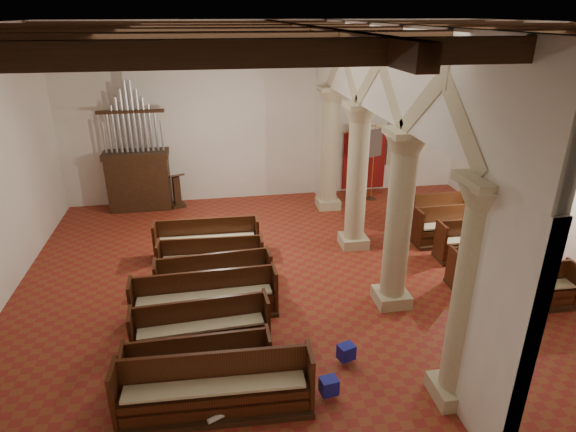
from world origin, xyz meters
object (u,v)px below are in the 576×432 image
at_px(pipe_organ, 138,170).
at_px(nave_pew_0, 216,395).
at_px(lectern, 177,193).
at_px(processional_banner, 372,176).
at_px(aisle_pew_0, 534,293).

distance_m(pipe_organ, nave_pew_0, 9.96).
distance_m(lectern, processional_banner, 6.83).
bearing_deg(processional_banner, pipe_organ, 154.53).
bearing_deg(processional_banner, lectern, 154.64).
relative_size(lectern, processional_banner, 0.45).
height_order(processional_banner, nave_pew_0, processional_banner).
height_order(nave_pew_0, aisle_pew_0, nave_pew_0).
xyz_separation_m(nave_pew_0, aisle_pew_0, (7.22, 1.98, -0.02)).
bearing_deg(pipe_organ, lectern, -4.13).
bearing_deg(nave_pew_0, aisle_pew_0, 17.81).
xyz_separation_m(pipe_organ, aisle_pew_0, (9.42, -7.67, -1.02)).
distance_m(pipe_organ, aisle_pew_0, 12.19).
relative_size(pipe_organ, processional_banner, 1.60).
xyz_separation_m(processional_banner, nave_pew_0, (-5.82, -9.16, -0.48)).
height_order(pipe_organ, lectern, pipe_organ).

